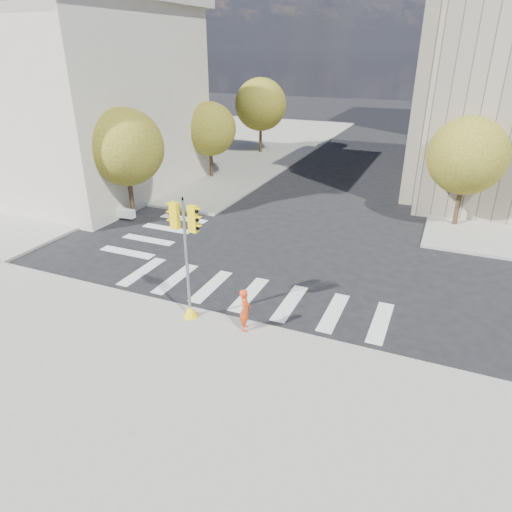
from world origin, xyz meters
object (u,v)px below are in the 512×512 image
(traffic_signal, at_px, (187,269))
(lamp_far, at_px, (476,109))
(lamp_near, at_px, (478,135))
(photographer, at_px, (245,310))
(planter_wall, at_px, (91,209))

(traffic_signal, bearing_deg, lamp_far, 78.06)
(traffic_signal, bearing_deg, lamp_near, 67.43)
(lamp_far, xyz_separation_m, photographer, (-7.09, -32.60, -3.62))
(lamp_far, distance_m, photographer, 33.56)
(lamp_far, distance_m, planter_wall, 32.78)
(lamp_far, relative_size, photographer, 5.04)
(planter_wall, bearing_deg, photographer, -34.21)
(lamp_near, distance_m, traffic_signal, 21.00)
(lamp_near, bearing_deg, planter_wall, -152.73)
(photographer, bearing_deg, lamp_far, -33.58)
(lamp_far, height_order, traffic_signal, lamp_far)
(lamp_near, distance_m, planter_wall, 23.99)
(lamp_far, height_order, planter_wall, lamp_far)
(traffic_signal, distance_m, planter_wall, 14.15)
(lamp_near, height_order, lamp_far, same)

